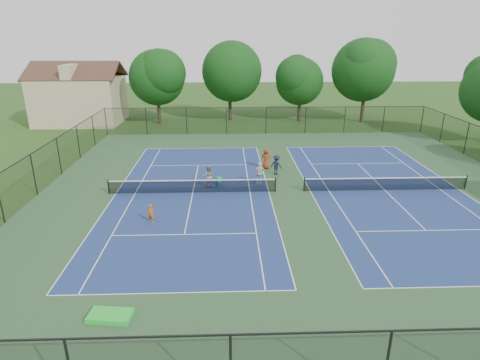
{
  "coord_description": "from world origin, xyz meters",
  "views": [
    {
      "loc": [
        -4.55,
        -26.85,
        10.76
      ],
      "look_at": [
        -3.63,
        -1.0,
        1.3
      ],
      "focal_mm": 30.0,
      "sensor_mm": 36.0,
      "label": 1
    }
  ],
  "objects_px": {
    "clapboard_house": "(80,98)",
    "ball_hopper": "(219,180)",
    "tree_back_d": "(367,67)",
    "tree_back_a": "(156,75)",
    "bystander_c": "(266,159)",
    "bystander_a": "(259,173)",
    "ball_crate": "(219,184)",
    "tree_back_b": "(230,68)",
    "child_player": "(151,214)",
    "instructor": "(208,176)",
    "bystander_b": "(276,165)",
    "tree_back_c": "(301,78)"
  },
  "relations": [
    {
      "from": "tree_back_d",
      "to": "instructor",
      "type": "height_order",
      "value": "tree_back_d"
    },
    {
      "from": "bystander_a",
      "to": "bystander_c",
      "type": "height_order",
      "value": "bystander_c"
    },
    {
      "from": "clapboard_house",
      "to": "tree_back_a",
      "type": "bearing_deg",
      "value": -5.71
    },
    {
      "from": "ball_crate",
      "to": "bystander_c",
      "type": "bearing_deg",
      "value": 45.41
    },
    {
      "from": "ball_crate",
      "to": "tree_back_b",
      "type": "bearing_deg",
      "value": 87.4
    },
    {
      "from": "tree_back_a",
      "to": "instructor",
      "type": "relative_size",
      "value": 5.35
    },
    {
      "from": "tree_back_c",
      "to": "bystander_c",
      "type": "height_order",
      "value": "tree_back_c"
    },
    {
      "from": "tree_back_d",
      "to": "bystander_a",
      "type": "height_order",
      "value": "tree_back_d"
    },
    {
      "from": "tree_back_c",
      "to": "bystander_a",
      "type": "xyz_separation_m",
      "value": [
        -7.07,
        -23.38,
        -4.61
      ]
    },
    {
      "from": "bystander_a",
      "to": "ball_hopper",
      "type": "xyz_separation_m",
      "value": [
        -3.05,
        -0.27,
        -0.38
      ]
    },
    {
      "from": "ball_hopper",
      "to": "child_player",
      "type": "bearing_deg",
      "value": -123.44
    },
    {
      "from": "tree_back_c",
      "to": "clapboard_house",
      "type": "bearing_deg",
      "value": -180.0
    },
    {
      "from": "tree_back_b",
      "to": "child_player",
      "type": "xyz_separation_m",
      "value": [
        -5.15,
        -30.74,
        -6.02
      ]
    },
    {
      "from": "tree_back_d",
      "to": "clapboard_house",
      "type": "xyz_separation_m",
      "value": [
        -36.0,
        1.0,
        -3.73
      ]
    },
    {
      "from": "clapboard_house",
      "to": "child_player",
      "type": "xyz_separation_m",
      "value": [
        13.85,
        -29.74,
        -2.52
      ]
    },
    {
      "from": "instructor",
      "to": "bystander_c",
      "type": "distance_m",
      "value": 6.26
    },
    {
      "from": "bystander_a",
      "to": "tree_back_d",
      "type": "bearing_deg",
      "value": -133.6
    },
    {
      "from": "clapboard_house",
      "to": "bystander_a",
      "type": "bearing_deg",
      "value": -48.17
    },
    {
      "from": "child_player",
      "to": "ball_crate",
      "type": "bearing_deg",
      "value": 81.53
    },
    {
      "from": "ball_crate",
      "to": "ball_hopper",
      "type": "bearing_deg",
      "value": 0.0
    },
    {
      "from": "ball_crate",
      "to": "instructor",
      "type": "bearing_deg",
      "value": -166.65
    },
    {
      "from": "tree_back_d",
      "to": "child_player",
      "type": "height_order",
      "value": "tree_back_d"
    },
    {
      "from": "clapboard_house",
      "to": "bystander_a",
      "type": "distance_m",
      "value": 31.46
    },
    {
      "from": "tree_back_d",
      "to": "bystander_a",
      "type": "xyz_separation_m",
      "value": [
        -15.07,
        -22.38,
        -5.95
      ]
    },
    {
      "from": "ball_crate",
      "to": "tree_back_d",
      "type": "bearing_deg",
      "value": 51.34
    },
    {
      "from": "instructor",
      "to": "bystander_b",
      "type": "bearing_deg",
      "value": -157.22
    },
    {
      "from": "tree_back_a",
      "to": "tree_back_c",
      "type": "xyz_separation_m",
      "value": [
        18.0,
        1.0,
        -0.56
      ]
    },
    {
      "from": "clapboard_house",
      "to": "ball_hopper",
      "type": "height_order",
      "value": "clapboard_house"
    },
    {
      "from": "tree_back_a",
      "to": "tree_back_b",
      "type": "bearing_deg",
      "value": 12.53
    },
    {
      "from": "tree_back_d",
      "to": "ball_crate",
      "type": "distance_m",
      "value": 29.76
    },
    {
      "from": "clapboard_house",
      "to": "bystander_b",
      "type": "distance_m",
      "value": 31.0
    },
    {
      "from": "tree_back_b",
      "to": "bystander_c",
      "type": "relative_size",
      "value": 5.66
    },
    {
      "from": "tree_back_a",
      "to": "bystander_c",
      "type": "relative_size",
      "value": 5.17
    },
    {
      "from": "tree_back_c",
      "to": "instructor",
      "type": "height_order",
      "value": "tree_back_c"
    },
    {
      "from": "tree_back_c",
      "to": "bystander_a",
      "type": "distance_m",
      "value": 24.86
    },
    {
      "from": "tree_back_d",
      "to": "ball_crate",
      "type": "relative_size",
      "value": 29.5
    },
    {
      "from": "tree_back_a",
      "to": "ball_hopper",
      "type": "bearing_deg",
      "value": -70.82
    },
    {
      "from": "instructor",
      "to": "ball_crate",
      "type": "distance_m",
      "value": 1.07
    },
    {
      "from": "bystander_a",
      "to": "bystander_b",
      "type": "bearing_deg",
      "value": -135.38
    },
    {
      "from": "tree_back_c",
      "to": "bystander_b",
      "type": "xyz_separation_m",
      "value": [
        -5.52,
        -21.23,
        -4.66
      ]
    },
    {
      "from": "tree_back_b",
      "to": "tree_back_d",
      "type": "xyz_separation_m",
      "value": [
        17.0,
        -2.0,
        0.23
      ]
    },
    {
      "from": "bystander_a",
      "to": "clapboard_house",
      "type": "bearing_deg",
      "value": -57.81
    },
    {
      "from": "clapboard_house",
      "to": "tree_back_d",
      "type": "bearing_deg",
      "value": -1.59
    },
    {
      "from": "tree_back_b",
      "to": "tree_back_c",
      "type": "relative_size",
      "value": 1.19
    },
    {
      "from": "clapboard_house",
      "to": "instructor",
      "type": "bearing_deg",
      "value": -54.35
    },
    {
      "from": "child_player",
      "to": "bystander_c",
      "type": "xyz_separation_m",
      "value": [
        7.93,
        10.06,
        0.31
      ]
    },
    {
      "from": "clapboard_house",
      "to": "bystander_c",
      "type": "bearing_deg",
      "value": -42.1
    },
    {
      "from": "child_player",
      "to": "ball_hopper",
      "type": "bearing_deg",
      "value": 81.53
    },
    {
      "from": "tree_back_a",
      "to": "ball_crate",
      "type": "height_order",
      "value": "tree_back_a"
    },
    {
      "from": "clapboard_house",
      "to": "ball_hopper",
      "type": "xyz_separation_m",
      "value": [
        17.88,
        -23.65,
        -2.6
      ]
    }
  ]
}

